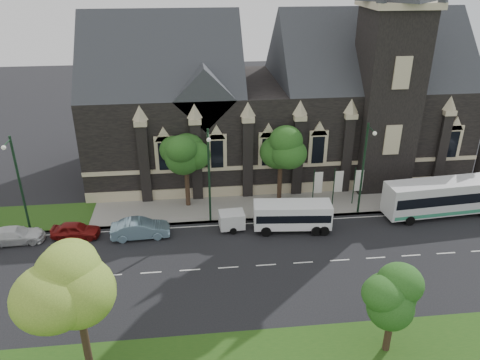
{
  "coord_description": "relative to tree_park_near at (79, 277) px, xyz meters",
  "views": [
    {
      "loc": [
        -5.4,
        -30.21,
        22.02
      ],
      "look_at": [
        -1.41,
        6.0,
        4.7
      ],
      "focal_mm": 35.12,
      "sensor_mm": 36.0,
      "label": 1
    }
  ],
  "objects": [
    {
      "name": "museum",
      "position": [
        16.89,
        27.55,
        1.75
      ],
      "size": [
        40.0,
        17.7,
        29.9
      ],
      "color": "black",
      "rests_on": "ground"
    },
    {
      "name": "sidewalk",
      "position": [
        11.77,
        18.27,
        -6.34
      ],
      "size": [
        80.0,
        5.0,
        0.15
      ],
      "primitive_type": "cube",
      "color": "gray",
      "rests_on": "ground"
    },
    {
      "name": "tree_walk_left",
      "position": [
        5.97,
        19.47,
        -0.68
      ],
      "size": [
        3.91,
        3.91,
        7.64
      ],
      "color": "black",
      "rests_on": "ground"
    },
    {
      "name": "box_trailer",
      "position": [
        9.6,
        14.47,
        -5.45
      ],
      "size": [
        3.22,
        1.89,
        1.7
      ],
      "rotation": [
        0.0,
        0.0,
        0.06
      ],
      "color": "silver",
      "rests_on": "ground"
    },
    {
      "name": "car_far_white",
      "position": [
        -8.9,
        14.4,
        -5.73
      ],
      "size": [
        4.9,
        2.3,
        1.38
      ],
      "primitive_type": "imported",
      "rotation": [
        0.0,
        0.0,
        1.65
      ],
      "color": "silver",
      "rests_on": "ground"
    },
    {
      "name": "street_lamp_mid",
      "position": [
        7.77,
        15.86,
        -1.3
      ],
      "size": [
        0.36,
        1.88,
        9.0
      ],
      "color": "black",
      "rests_on": "ground"
    },
    {
      "name": "tree_park_east",
      "position": [
        17.95,
        -0.55,
        -1.8
      ],
      "size": [
        3.4,
        3.4,
        6.28
      ],
      "color": "black",
      "rests_on": "ground"
    },
    {
      "name": "tour_coach",
      "position": [
        29.77,
        14.97,
        -4.53
      ],
      "size": [
        12.02,
        3.52,
        3.46
      ],
      "rotation": [
        0.0,
        0.0,
        0.08
      ],
      "color": "silver",
      "rests_on": "ground"
    },
    {
      "name": "shuttle_bus",
      "position": [
        14.92,
        13.84,
        -4.9
      ],
      "size": [
        6.93,
        2.92,
        2.61
      ],
      "rotation": [
        0.0,
        0.0,
        -0.09
      ],
      "color": "white",
      "rests_on": "ground"
    },
    {
      "name": "banner_flag_center",
      "position": [
        20.06,
        17.77,
        -4.03
      ],
      "size": [
        0.9,
        0.1,
        4.0
      ],
      "color": "black",
      "rests_on": "ground"
    },
    {
      "name": "street_lamp_far",
      "position": [
        -8.23,
        15.86,
        -1.3
      ],
      "size": [
        0.36,
        1.88,
        9.0
      ],
      "color": "black",
      "rests_on": "ground"
    },
    {
      "name": "banner_flag_right",
      "position": [
        22.06,
        17.77,
        -4.03
      ],
      "size": [
        0.9,
        0.1,
        4.0
      ],
      "color": "black",
      "rests_on": "ground"
    },
    {
      "name": "tree_park_near",
      "position": [
        0.0,
        0.0,
        0.0
      ],
      "size": [
        4.42,
        4.42,
        8.56
      ],
      "color": "black",
      "rests_on": "ground"
    },
    {
      "name": "tree_walk_right",
      "position": [
        14.98,
        19.48,
        -0.6
      ],
      "size": [
        4.08,
        4.08,
        7.8
      ],
      "color": "black",
      "rests_on": "ground"
    },
    {
      "name": "car_far_red",
      "position": [
        -3.96,
        14.64,
        -5.71
      ],
      "size": [
        4.24,
        1.98,
        1.41
      ],
      "primitive_type": "imported",
      "rotation": [
        0.0,
        0.0,
        1.49
      ],
      "color": "maroon",
      "rests_on": "ground"
    },
    {
      "name": "ground",
      "position": [
        11.77,
        8.77,
        -6.42
      ],
      "size": [
        160.0,
        160.0,
        0.0
      ],
      "primitive_type": "plane",
      "color": "black",
      "rests_on": "ground"
    },
    {
      "name": "sedan",
      "position": [
        1.61,
        14.07,
        -5.59
      ],
      "size": [
        5.09,
        1.99,
        1.65
      ],
      "primitive_type": "imported",
      "rotation": [
        0.0,
        0.0,
        1.62
      ],
      "color": "#7A9DB0",
      "rests_on": "ground"
    },
    {
      "name": "street_lamp_near",
      "position": [
        21.77,
        15.86,
        -1.3
      ],
      "size": [
        0.36,
        1.88,
        9.0
      ],
      "color": "black",
      "rests_on": "ground"
    },
    {
      "name": "banner_flag_left",
      "position": [
        18.06,
        17.77,
        -4.03
      ],
      "size": [
        0.9,
        0.1,
        4.0
      ],
      "color": "black",
      "rests_on": "ground"
    }
  ]
}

